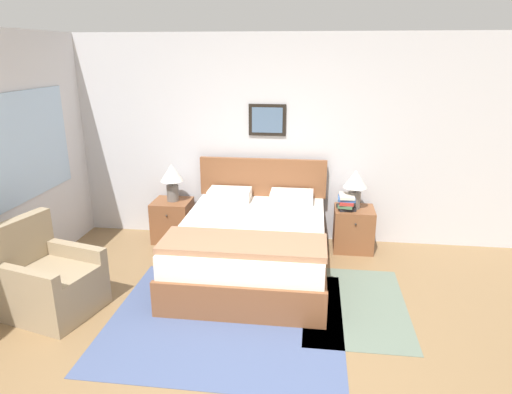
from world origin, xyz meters
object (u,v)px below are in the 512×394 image
Objects in this scene: armchair at (48,282)px; nightstand_near_window at (173,220)px; table_lamp_near_window at (172,177)px; bed at (252,245)px; table_lamp_by_door at (355,183)px; nightstand_by_door at (353,229)px.

armchair is 1.94m from nightstand_near_window.
bed is at bearing -35.13° from table_lamp_near_window.
bed reaches higher than nightstand_near_window.
table_lamp_near_window is (0.66, 1.85, 0.55)m from armchair.
bed is at bearing -144.97° from table_lamp_by_door.
nightstand_by_door is (2.96, 1.83, -0.03)m from armchair.
table_lamp_by_door is at bearing 0.37° from nightstand_near_window.
nightstand_near_window is at bearing 175.27° from armchair.
nightstand_near_window is at bearing -179.63° from table_lamp_by_door.
table_lamp_by_door reaches higher than nightstand_by_door.
table_lamp_by_door is (2.95, 1.85, 0.55)m from armchair.
table_lamp_near_window is (0.02, 0.01, 0.59)m from nightstand_near_window.
bed is 3.81× the size of nightstand_by_door.
table_lamp_near_window is 2.29m from table_lamp_by_door.
nightstand_by_door is (2.32, 0.00, 0.00)m from nightstand_near_window.
armchair is 1.91× the size of table_lamp_near_window.
nightstand_near_window is 1.11× the size of table_lamp_near_window.
bed reaches higher than table_lamp_by_door.
table_lamp_by_door reaches higher than armchair.
armchair is 3.48m from nightstand_by_door.
nightstand_near_window is at bearing 180.00° from nightstand_by_door.
armchair is 1.72× the size of nightstand_by_door.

